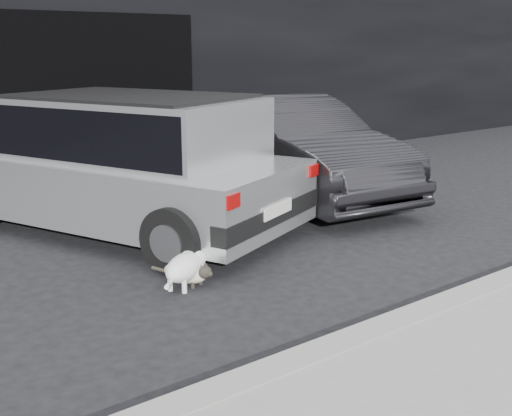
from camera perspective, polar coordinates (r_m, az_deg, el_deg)
ground at (r=6.56m, az=-9.18°, el=-4.73°), size 80.00×80.00×0.00m
building_facade at (r=12.14m, az=-19.59°, el=15.31°), size 34.00×4.00×5.00m
garage_opening at (r=10.28m, az=-15.40°, el=9.23°), size 4.00×0.10×2.60m
curb at (r=5.28m, az=14.86°, el=-9.14°), size 18.00×0.25×0.12m
silver_hatchback at (r=7.57m, az=-11.73°, el=4.46°), size 3.38×4.69×1.58m
second_car at (r=9.18m, az=2.88°, el=5.46°), size 2.06×4.48×1.42m
cat_siamese at (r=5.89m, az=-6.03°, el=-5.75°), size 0.37×0.64×0.24m
cat_white at (r=5.86m, az=-6.10°, el=-5.00°), size 0.72×0.56×0.39m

